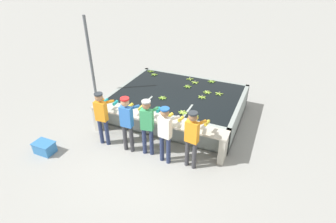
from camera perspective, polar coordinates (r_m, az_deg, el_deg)
ground_plane at (r=7.47m, az=-3.38°, el=-7.70°), size 80.00×80.00×0.00m
wash_tank at (r=8.74m, az=2.32°, el=1.69°), size 4.04×3.03×0.83m
work_ledge at (r=7.29m, az=-2.72°, el=-3.09°), size 4.04×0.45×0.83m
worker_0 at (r=7.30m, az=-14.17°, el=-0.50°), size 0.44×0.72×1.60m
worker_1 at (r=6.89m, az=-8.85°, el=-1.71°), size 0.41×0.72×1.62m
worker_2 at (r=6.71m, az=-4.49°, el=-2.37°), size 0.48×0.74×1.62m
worker_3 at (r=6.43m, az=-0.50°, el=-4.07°), size 0.47×0.73×1.60m
worker_4 at (r=6.30m, az=5.35°, el=-5.04°), size 0.47×0.73×1.60m
banana_bunch_floating_0 at (r=9.54m, az=4.82°, el=7.07°), size 0.27×0.27×0.08m
banana_bunch_floating_1 at (r=7.30m, az=5.69°, el=-0.78°), size 0.28×0.26×0.08m
banana_bunch_floating_2 at (r=7.40m, az=3.29°, el=-0.20°), size 0.28×0.28×0.08m
banana_bunch_floating_3 at (r=9.90m, az=-3.03°, el=8.04°), size 0.28×0.27×0.08m
banana_bunch_floating_4 at (r=8.94m, az=4.30°, el=5.45°), size 0.27×0.28×0.08m
banana_bunch_floating_5 at (r=10.22m, az=-3.78°, el=8.74°), size 0.28×0.28×0.08m
banana_bunch_floating_6 at (r=9.43m, az=9.47°, el=6.48°), size 0.28×0.28×0.08m
banana_bunch_floating_7 at (r=8.17m, az=-1.17°, el=2.99°), size 0.28×0.28×0.08m
banana_bunch_floating_8 at (r=9.28m, az=5.91°, el=6.32°), size 0.27×0.28×0.08m
banana_bunch_floating_9 at (r=8.58m, az=11.03°, el=3.83°), size 0.28×0.27×0.08m
banana_bunch_floating_10 at (r=8.62m, az=8.54°, el=4.17°), size 0.28×0.28×0.08m
banana_bunch_floating_11 at (r=8.28m, az=7.42°, el=3.14°), size 0.28×0.28×0.08m
knife_0 at (r=6.98m, az=-0.78°, el=-2.23°), size 0.20×0.32×0.02m
crate at (r=7.91m, az=-25.29°, el=-7.10°), size 0.55×0.39×0.32m
support_post_left at (r=8.77m, az=-16.25°, el=9.16°), size 0.09×0.09×3.20m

